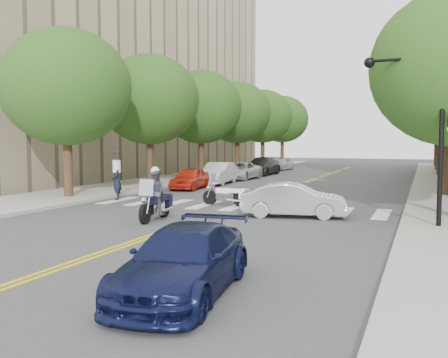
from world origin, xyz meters
The scene contains 24 objects.
ground centered at (0.00, 0.00, 0.00)m, with size 140.00×140.00×0.00m, color #38383A.
sidewalk_left centered at (-9.50, 22.00, 0.07)m, with size 5.00×60.00×0.15m, color #9E9991.
building_left centered at (-26.00, 26.00, 12.00)m, with size 26.00×44.00×24.00m, color tan.
tree_l_0 centered at (-8.80, 6.00, 5.55)m, with size 6.40×6.40×8.45m.
tree_l_1 centered at (-8.80, 14.00, 5.55)m, with size 6.40×6.40×8.45m.
tree_l_2 centered at (-8.80, 22.00, 5.55)m, with size 6.40×6.40×8.45m.
tree_l_3 centered at (-8.80, 30.00, 5.55)m, with size 6.40×6.40×8.45m.
tree_l_4 centered at (-8.80, 38.00, 5.55)m, with size 6.40×6.40×8.45m.
tree_l_5 centered at (-8.80, 46.00, 5.55)m, with size 6.40×6.40×8.45m.
tree_r_2 centered at (8.80, 22.00, 5.55)m, with size 6.40×6.40×8.45m.
tree_r_3 centered at (8.80, 30.00, 5.55)m, with size 6.40×6.40×8.45m.
tree_r_4 centered at (8.80, 38.00, 5.55)m, with size 6.40×6.40×8.45m.
tree_r_5 centered at (8.80, 46.00, 5.55)m, with size 6.40×6.40×8.45m.
traffic_signal_pole centered at (7.72, 3.50, 3.72)m, with size 2.82×0.42×6.00m.
motorcycle_police centered at (-1.45, 1.91, 0.88)m, with size 0.88×2.44×1.98m.
motorcycle_parked centered at (-0.37, 6.54, 0.51)m, with size 2.25×0.64×1.45m.
officer_standing centered at (-6.31, 6.56, 0.95)m, with size 0.69×0.45×1.90m, color black.
convertible centered at (3.10, 4.50, 0.66)m, with size 1.40×4.00×1.32m, color silver.
sedan_blue centered at (3.53, -5.73, 0.64)m, with size 1.79×4.42×1.28m, color #0D1237.
parked_car_a centered at (-5.44, 13.00, 0.66)m, with size 1.56×3.87×1.32m, color red.
parked_car_b centered at (-5.20, 16.84, 0.73)m, with size 1.54×4.43×1.46m, color silver.
parked_car_c centered at (-5.20, 21.10, 0.65)m, with size 2.16×4.68×1.30m, color #B6B9BE.
parked_car_d centered at (-5.20, 26.55, 0.75)m, with size 2.11×5.18×1.50m, color black.
parked_car_e centered at (-5.46, 34.00, 0.63)m, with size 1.50×3.73×1.27m, color #ACACB1.
Camera 1 is at (7.75, -14.11, 2.94)m, focal length 40.00 mm.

